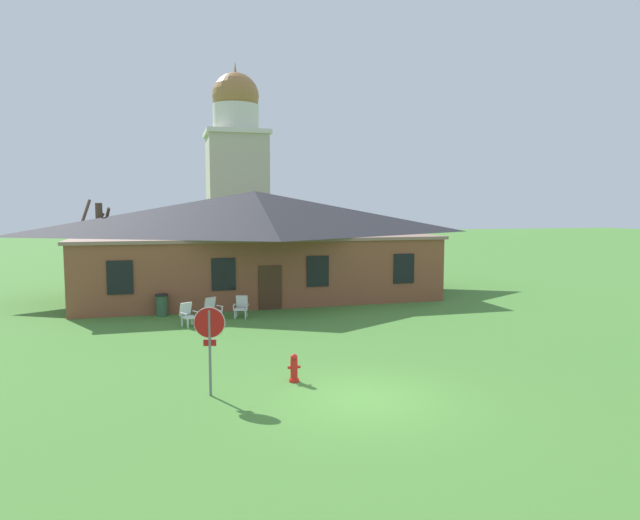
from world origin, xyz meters
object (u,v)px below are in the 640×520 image
lawn_chair_near_door (212,308)px  lawn_chair_left_end (241,306)px  trash_bin (162,305)px  lawn_chair_by_porch (188,314)px  fire_hydrant (294,368)px  stop_sign (210,334)px

lawn_chair_near_door → lawn_chair_left_end: 1.27m
lawn_chair_near_door → trash_bin: trash_bin is taller
lawn_chair_by_porch → trash_bin: 2.69m
fire_hydrant → trash_bin: bearing=108.6°
lawn_chair_near_door → trash_bin: 2.54m
lawn_chair_near_door → fire_hydrant: size_ratio=1.21×
stop_sign → lawn_chair_near_door: stop_sign is taller
lawn_chair_by_porch → fire_hydrant: bearing=-72.8°
stop_sign → lawn_chair_left_end: bearing=78.2°
lawn_chair_by_porch → lawn_chair_near_door: same height
lawn_chair_by_porch → fire_hydrant: 8.64m
lawn_chair_left_end → fire_hydrant: 9.47m
lawn_chair_near_door → trash_bin: bearing=146.3°
lawn_chair_by_porch → lawn_chair_near_door: size_ratio=1.00×
stop_sign → fire_hydrant: (2.32, 0.55, -1.25)m
lawn_chair_near_door → trash_bin: (-2.11, 1.41, -0.00)m
lawn_chair_left_end → stop_sign: bearing=-101.8°
stop_sign → lawn_chair_near_door: bearing=85.2°
fire_hydrant → trash_bin: size_ratio=0.81×
fire_hydrant → trash_bin: (-3.61, 10.73, 0.12)m
trash_bin → fire_hydrant: bearing=-71.4°
fire_hydrant → stop_sign: bearing=-166.6°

